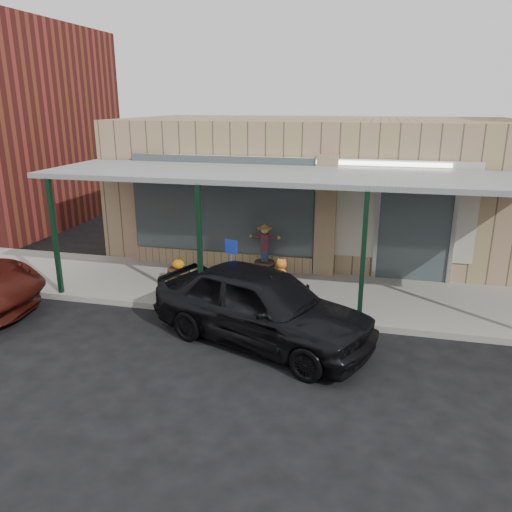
% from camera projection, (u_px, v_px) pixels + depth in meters
% --- Properties ---
extents(ground, '(120.00, 120.00, 0.00)m').
position_uv_depth(ground, '(255.00, 366.00, 9.26)').
color(ground, black).
rests_on(ground, ground).
extents(sidewalk, '(40.00, 3.20, 0.15)m').
position_uv_depth(sidewalk, '(289.00, 293.00, 12.58)').
color(sidewalk, gray).
rests_on(sidewalk, ground).
extents(storefront, '(12.00, 6.25, 4.20)m').
position_uv_depth(storefront, '(314.00, 186.00, 16.22)').
color(storefront, '#A17D62').
rests_on(storefront, ground).
extents(awning, '(12.00, 3.00, 3.04)m').
position_uv_depth(awning, '(291.00, 177.00, 11.68)').
color(awning, slate).
rests_on(awning, ground).
extents(block_buildings_near, '(61.00, 8.00, 8.00)m').
position_uv_depth(block_buildings_near, '(382.00, 132.00, 16.23)').
color(block_buildings_near, maroon).
rests_on(block_buildings_near, ground).
extents(barrel_scarecrow, '(0.86, 0.55, 1.43)m').
position_uv_depth(barrel_scarecrow, '(265.00, 257.00, 13.63)').
color(barrel_scarecrow, brown).
rests_on(barrel_scarecrow, sidewalk).
extents(barrel_pumpkin, '(0.68, 0.68, 0.68)m').
position_uv_depth(barrel_pumpkin, '(179.00, 274.00, 13.05)').
color(barrel_pumpkin, brown).
rests_on(barrel_pumpkin, sidewalk).
extents(handicap_sign, '(0.31, 0.12, 1.57)m').
position_uv_depth(handicap_sign, '(231.00, 264.00, 11.40)').
color(handicap_sign, gray).
rests_on(handicap_sign, sidewalk).
extents(parked_sedan, '(5.01, 3.40, 1.58)m').
position_uv_depth(parked_sedan, '(261.00, 305.00, 10.00)').
color(parked_sedan, black).
rests_on(parked_sedan, ground).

